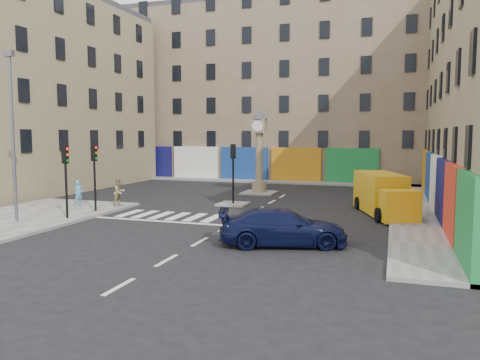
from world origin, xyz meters
The scene contains 16 objects.
ground centered at (0.00, 0.00, 0.00)m, with size 120.00×120.00×0.00m, color black.
sidewalk_right centered at (8.70, 10.00, 0.07)m, with size 2.60×30.00×0.15m, color gray.
sidewalk_far centered at (-4.00, 22.20, 0.07)m, with size 32.00×2.40×0.15m, color gray.
island_near centered at (-2.00, 8.00, 0.06)m, with size 1.80×1.80×0.12m, color gray.
island_far centered at (-2.00, 14.00, 0.06)m, with size 2.40×2.40×0.12m, color gray.
building_far centered at (-4.00, 28.00, 8.50)m, with size 32.00×10.00×17.00m, color #8A765C.
building_left centered at (-19.00, 12.00, 7.50)m, with size 8.00×20.00×15.00m, color #8F7F5E.
traffic_light_left_near centered at (-8.30, 0.20, 2.62)m, with size 0.28×0.22×3.70m.
traffic_light_left_far centered at (-8.30, 2.60, 2.62)m, with size 0.28×0.22×3.70m.
traffic_light_island centered at (-2.00, 8.00, 2.59)m, with size 0.28×0.22×3.70m.
lamp_post centered at (-10.20, -1.20, 4.79)m, with size 0.50×0.25×8.30m.
clock_pillar centered at (-2.00, 14.00, 3.55)m, with size 1.20×1.20×6.10m.
navy_sedan centered at (3.37, -1.47, 0.74)m, with size 2.07×5.09×1.48m, color black.
yellow_van centered at (7.01, 7.28, 1.12)m, with size 3.67×6.45×2.25m.
pedestrian_blue centered at (-10.25, 3.72, 0.93)m, with size 0.57×0.37×1.57m, color #5494C1.
pedestrian_tan centered at (-8.00, 4.55, 0.99)m, with size 0.82×0.64×1.68m, color #97835D.
Camera 1 is at (7.49, -19.48, 4.44)m, focal length 35.00 mm.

